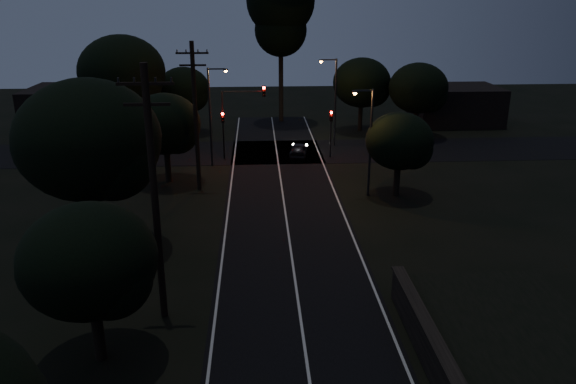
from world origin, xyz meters
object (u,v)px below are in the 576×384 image
streetlight_b (333,96)px  car (299,150)px  streetlight_a (212,110)px  signal_right (331,125)px  signal_left (223,127)px  utility_pole_mid (154,193)px  tall_pine (281,11)px  signal_mast (243,109)px  utility_pole_far (196,115)px  streetlight_c (368,135)px

streetlight_b → car: size_ratio=2.21×
streetlight_b → streetlight_a: bearing=-150.5°
signal_right → streetlight_b: bearing=80.0°
signal_right → signal_left: bearing=180.0°
utility_pole_mid → tall_pine: tall_pine is taller
tall_pine → signal_left: 18.36m
utility_pole_mid → car: 27.00m
streetlight_a → car: 8.53m
signal_mast → streetlight_a: 3.13m
car → utility_pole_far: bearing=55.4°
utility_pole_far → streetlight_c: utility_pole_far is taller
signal_left → streetlight_c: bearing=-43.8°
utility_pole_far → streetlight_b: (11.31, 12.00, -0.85)m
car → tall_pine: bearing=-77.9°
signal_mast → streetlight_c: bearing=-48.8°
utility_pole_far → signal_right: utility_pole_far is taller
signal_mast → utility_pole_mid: bearing=-97.0°
utility_pole_mid → utility_pole_far: bearing=90.0°
streetlight_c → car: streetlight_c is taller
tall_pine → signal_right: size_ratio=3.99×
signal_left → signal_mast: 2.26m
signal_mast → car: 6.06m
signal_right → streetlight_b: streetlight_b is taller
signal_left → streetlight_b: (9.91, 4.01, 1.80)m
signal_mast → streetlight_a: bearing=-140.2°
streetlight_c → signal_mast: bearing=131.2°
streetlight_b → utility_pole_mid: bearing=-111.3°
utility_pole_mid → utility_pole_far: utility_pole_mid is taller
signal_left → signal_mast: size_ratio=0.66×
tall_pine → streetlight_b: tall_pine is taller
signal_mast → signal_right: bearing=-0.0°
tall_pine → streetlight_b: size_ratio=2.04×
signal_right → streetlight_c: size_ratio=0.55×
streetlight_c → tall_pine: bearing=100.9°
tall_pine → car: bearing=-86.7°
signal_right → streetlight_a: (-9.91, -1.99, 1.80)m
utility_pole_far → tall_pine: (7.00, 23.00, 6.31)m
signal_right → car: 3.55m
utility_pole_mid → signal_right: 27.30m
streetlight_a → streetlight_c: size_ratio=1.07×
tall_pine → car: size_ratio=4.52×
signal_left → signal_mast: (1.69, 0.00, 1.50)m
tall_pine → streetlight_a: 19.50m
utility_pole_mid → streetlight_c: bearing=51.7°
streetlight_b → streetlight_c: 14.01m
car → streetlight_b: bearing=-124.4°
car → signal_mast: bearing=12.6°
utility_pole_mid → tall_pine: size_ratio=0.67×
streetlight_a → car: (7.16, 2.31, -4.02)m
utility_pole_mid → utility_pole_far: 17.00m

